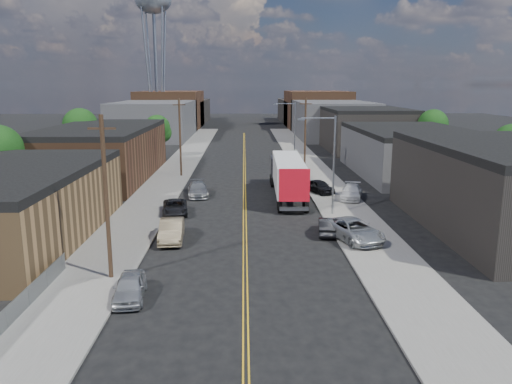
{
  "coord_description": "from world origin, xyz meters",
  "views": [
    {
      "loc": [
        -0.03,
        -18.93,
        11.64
      ],
      "look_at": [
        0.99,
        23.59,
        2.5
      ],
      "focal_mm": 35.0,
      "sensor_mm": 36.0,
      "label": 1
    }
  ],
  "objects_px": {
    "water_tower": "(153,5)",
    "semi_truck": "(287,173)",
    "car_left_c": "(175,207)",
    "car_right_oncoming": "(328,226)",
    "car_right_lot_b": "(351,192)",
    "car_left_b": "(172,230)",
    "car_right_lot_c": "(320,186)",
    "car_left_a": "(130,287)",
    "car_left_d": "(198,189)",
    "car_right_lot_a": "(354,230)"
  },
  "relations": [
    {
      "from": "car_right_lot_a",
      "to": "car_right_lot_c",
      "type": "xyz_separation_m",
      "value": [
        0.0,
        17.0,
        -0.1
      ]
    },
    {
      "from": "water_tower",
      "to": "car_right_oncoming",
      "type": "relative_size",
      "value": 8.87
    },
    {
      "from": "water_tower",
      "to": "car_right_lot_a",
      "type": "relative_size",
      "value": 6.38
    },
    {
      "from": "car_right_lot_a",
      "to": "car_right_lot_c",
      "type": "distance_m",
      "value": 17.0
    },
    {
      "from": "car_left_a",
      "to": "car_right_lot_a",
      "type": "distance_m",
      "value": 17.65
    },
    {
      "from": "car_right_lot_b",
      "to": "water_tower",
      "type": "bearing_deg",
      "value": 127.95
    },
    {
      "from": "semi_truck",
      "to": "car_right_lot_b",
      "type": "xyz_separation_m",
      "value": [
        6.5,
        -2.13,
        -1.58
      ]
    },
    {
      "from": "semi_truck",
      "to": "car_right_oncoming",
      "type": "xyz_separation_m",
      "value": [
        2.1,
        -14.05,
        -1.76
      ]
    },
    {
      "from": "car_right_lot_a",
      "to": "car_right_lot_c",
      "type": "bearing_deg",
      "value": 69.64
    },
    {
      "from": "car_right_lot_c",
      "to": "car_left_d",
      "type": "bearing_deg",
      "value": 157.69
    },
    {
      "from": "car_right_oncoming",
      "to": "car_right_lot_b",
      "type": "bearing_deg",
      "value": -102.76
    },
    {
      "from": "car_left_a",
      "to": "car_right_lot_a",
      "type": "bearing_deg",
      "value": 28.48
    },
    {
      "from": "semi_truck",
      "to": "car_left_a",
      "type": "relative_size",
      "value": 4.0
    },
    {
      "from": "semi_truck",
      "to": "car_right_lot_c",
      "type": "height_order",
      "value": "semi_truck"
    },
    {
      "from": "semi_truck",
      "to": "car_left_c",
      "type": "relative_size",
      "value": 3.42
    },
    {
      "from": "semi_truck",
      "to": "car_right_lot_b",
      "type": "bearing_deg",
      "value": -16.79
    },
    {
      "from": "car_right_oncoming",
      "to": "car_right_lot_b",
      "type": "height_order",
      "value": "car_right_lot_b"
    },
    {
      "from": "car_left_b",
      "to": "water_tower",
      "type": "bearing_deg",
      "value": 96.1
    },
    {
      "from": "car_right_lot_a",
      "to": "water_tower",
      "type": "bearing_deg",
      "value": 87.63
    },
    {
      "from": "water_tower",
      "to": "car_right_lot_a",
      "type": "xyz_separation_m",
      "value": [
        30.2,
        -93.0,
        -29.69
      ]
    },
    {
      "from": "water_tower",
      "to": "semi_truck",
      "type": "relative_size",
      "value": 2.25
    },
    {
      "from": "car_right_lot_a",
      "to": "car_right_oncoming",
      "type": "bearing_deg",
      "value": 106.97
    },
    {
      "from": "water_tower",
      "to": "semi_truck",
      "type": "height_order",
      "value": "water_tower"
    },
    {
      "from": "water_tower",
      "to": "car_left_d",
      "type": "relative_size",
      "value": 7.19
    },
    {
      "from": "water_tower",
      "to": "car_right_lot_b",
      "type": "relative_size",
      "value": 7.53
    },
    {
      "from": "semi_truck",
      "to": "car_right_lot_a",
      "type": "bearing_deg",
      "value": -75.71
    },
    {
      "from": "car_left_d",
      "to": "car_right_lot_c",
      "type": "height_order",
      "value": "car_right_lot_c"
    },
    {
      "from": "car_left_b",
      "to": "car_left_c",
      "type": "xyz_separation_m",
      "value": [
        -0.81,
        7.97,
        -0.15
      ]
    },
    {
      "from": "car_left_c",
      "to": "car_right_lot_b",
      "type": "height_order",
      "value": "car_right_lot_b"
    },
    {
      "from": "car_left_d",
      "to": "water_tower",
      "type": "bearing_deg",
      "value": 95.57
    },
    {
      "from": "car_left_a",
      "to": "car_right_oncoming",
      "type": "bearing_deg",
      "value": 37.04
    },
    {
      "from": "water_tower",
      "to": "car_right_lot_b",
      "type": "distance_m",
      "value": 90.64
    },
    {
      "from": "car_right_lot_b",
      "to": "car_right_lot_a",
      "type": "bearing_deg",
      "value": -86.02
    },
    {
      "from": "water_tower",
      "to": "car_left_a",
      "type": "distance_m",
      "value": 108.32
    },
    {
      "from": "water_tower",
      "to": "car_right_lot_c",
      "type": "bearing_deg",
      "value": -68.33
    },
    {
      "from": "car_right_lot_b",
      "to": "car_right_lot_c",
      "type": "bearing_deg",
      "value": 148.43
    },
    {
      "from": "water_tower",
      "to": "car_right_lot_c",
      "type": "distance_m",
      "value": 87.04
    },
    {
      "from": "car_right_oncoming",
      "to": "car_right_lot_c",
      "type": "bearing_deg",
      "value": -88.63
    },
    {
      "from": "car_left_a",
      "to": "car_left_c",
      "type": "bearing_deg",
      "value": 84.29
    },
    {
      "from": "water_tower",
      "to": "car_right_oncoming",
      "type": "bearing_deg",
      "value": -72.54
    },
    {
      "from": "car_left_b",
      "to": "semi_truck",
      "type": "bearing_deg",
      "value": 52.93
    },
    {
      "from": "semi_truck",
      "to": "car_left_c",
      "type": "bearing_deg",
      "value": -144.02
    },
    {
      "from": "car_left_c",
      "to": "car_right_lot_b",
      "type": "relative_size",
      "value": 0.98
    },
    {
      "from": "car_left_c",
      "to": "car_right_oncoming",
      "type": "relative_size",
      "value": 1.15
    },
    {
      "from": "car_left_d",
      "to": "car_right_oncoming",
      "type": "height_order",
      "value": "car_left_d"
    },
    {
      "from": "semi_truck",
      "to": "car_left_d",
      "type": "height_order",
      "value": "semi_truck"
    },
    {
      "from": "car_left_c",
      "to": "car_left_a",
      "type": "bearing_deg",
      "value": -97.52
    },
    {
      "from": "car_right_oncoming",
      "to": "car_right_lot_b",
      "type": "distance_m",
      "value": 12.71
    },
    {
      "from": "car_left_b",
      "to": "car_right_lot_c",
      "type": "relative_size",
      "value": 1.21
    },
    {
      "from": "car_left_b",
      "to": "car_right_lot_c",
      "type": "bearing_deg",
      "value": 45.85
    }
  ]
}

